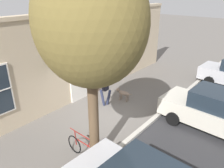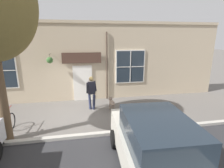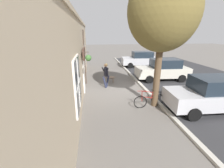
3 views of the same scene
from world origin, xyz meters
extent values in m
plane|color=#66605B|center=(0.00, 0.00, 0.00)|extent=(90.00, 90.00, 0.00)
cube|color=#B2ADA3|center=(2.00, 0.00, 0.06)|extent=(0.20, 28.00, 0.12)
cube|color=#2D2D30|center=(7.00, 0.00, 0.00)|extent=(10.00, 28.00, 0.01)
cube|color=#C6B293|center=(-2.35, 0.00, 2.21)|extent=(0.30, 18.00, 4.43)
cube|color=#C6B293|center=(-2.35, 0.00, 4.51)|extent=(0.42, 18.00, 0.16)
cube|color=white|center=(-2.18, 0.43, 1.05)|extent=(0.10, 1.10, 2.10)
cube|color=#232D38|center=(-2.15, 0.43, 1.00)|extent=(0.03, 0.90, 1.90)
cylinder|color=#47382D|center=(-2.09, 0.78, 1.05)|extent=(0.03, 0.03, 0.30)
cube|color=#4C3328|center=(-2.08, 0.43, 2.55)|extent=(0.08, 2.20, 0.60)
cylinder|color=#47382D|center=(-2.12, 1.88, 1.99)|extent=(0.09, 0.09, 3.99)
cylinder|color=#47382D|center=(-1.96, -1.26, 2.81)|extent=(0.44, 0.04, 0.04)
cylinder|color=#47382D|center=(-1.78, -1.26, 2.63)|extent=(0.01, 0.01, 0.34)
cone|color=#2D2823|center=(-1.78, -1.26, 2.41)|extent=(0.32, 0.32, 0.18)
sphere|color=#3D6B33|center=(-1.78, -1.26, 2.50)|extent=(0.34, 0.34, 0.34)
cube|color=white|center=(-2.18, -3.98, 1.95)|extent=(0.08, 1.82, 2.02)
cube|color=#232D38|center=(-2.15, -3.98, 1.95)|extent=(0.03, 1.70, 1.90)
cube|color=white|center=(-2.13, -3.98, 1.95)|extent=(0.04, 0.04, 1.90)
cube|color=white|center=(-2.13, -3.98, 1.95)|extent=(0.04, 1.70, 0.04)
cube|color=white|center=(-2.18, 3.33, 1.95)|extent=(0.08, 1.82, 2.02)
cube|color=#232D38|center=(-2.15, 3.33, 1.95)|extent=(0.03, 1.70, 1.90)
cube|color=white|center=(-2.13, 3.33, 1.95)|extent=(0.04, 0.04, 1.90)
cube|color=white|center=(-2.13, 3.33, 1.95)|extent=(0.04, 1.70, 0.04)
cylinder|color=#282D47|center=(-0.76, 0.74, 0.43)|extent=(0.32, 0.18, 0.86)
cylinder|color=#282D47|center=(-0.53, 0.94, 0.43)|extent=(0.32, 0.18, 0.86)
cube|color=black|center=(-0.64, 0.84, 1.16)|extent=(0.28, 0.37, 0.62)
sphere|color=#936B4C|center=(-0.66, 0.84, 1.63)|extent=(0.23, 0.23, 0.23)
sphere|color=tan|center=(-0.63, 0.84, 1.66)|extent=(0.22, 0.22, 0.22)
cylinder|color=black|center=(-0.56, 0.62, 1.19)|extent=(0.17, 0.11, 0.57)
cylinder|color=black|center=(-0.78, 1.05, 1.21)|extent=(0.34, 0.14, 0.52)
ellipsoid|color=#7F6B5B|center=(-0.20, 1.83, 0.45)|extent=(0.70, 0.27, 0.23)
cylinder|color=#7F6B5B|center=(-0.40, 1.75, 0.17)|extent=(0.06, 0.06, 0.35)
cylinder|color=#7F6B5B|center=(-0.41, 1.90, 0.17)|extent=(0.06, 0.06, 0.35)
cylinder|color=#7F6B5B|center=(0.01, 1.77, 0.17)|extent=(0.06, 0.06, 0.35)
cylinder|color=#7F6B5B|center=(0.01, 1.92, 0.17)|extent=(0.06, 0.06, 0.35)
sphere|color=#7F6B5B|center=(-0.60, 1.82, 0.53)|extent=(0.19, 0.19, 0.19)
cone|color=#7F6B5B|center=(-0.71, 1.82, 0.51)|extent=(0.10, 0.09, 0.09)
cone|color=#7F6B5B|center=(-0.59, 1.77, 0.62)|extent=(0.06, 0.06, 0.07)
cone|color=#7F6B5B|center=(-0.60, 1.87, 0.62)|extent=(0.06, 0.06, 0.07)
cylinder|color=#7F6B5B|center=(0.23, 1.85, 0.50)|extent=(0.21, 0.04, 0.14)
cylinder|color=brown|center=(1.69, -2.40, 1.77)|extent=(0.33, 0.33, 3.53)
ellipsoid|color=brown|center=(1.69, -2.40, 4.68)|extent=(3.29, 2.96, 3.62)
sphere|color=brown|center=(1.83, -2.41, 4.11)|extent=(1.84, 1.84, 1.84)
torus|color=black|center=(0.82, -2.56, 0.33)|extent=(0.71, 0.08, 0.70)
torus|color=black|center=(1.85, -2.39, 0.33)|extent=(0.71, 0.08, 0.70)
cylinder|color=maroon|center=(1.33, -2.48, 0.53)|extent=(0.97, 0.20, 0.26)
cylinder|color=maroon|center=(1.51, -2.45, 0.67)|extent=(0.26, 0.08, 0.46)
cylinder|color=maroon|center=(1.28, -2.49, 0.85)|extent=(0.81, 0.17, 0.22)
cylinder|color=maroon|center=(0.90, -2.55, 0.65)|extent=(0.07, 0.05, 0.58)
cylinder|color=maroon|center=(0.86, -2.56, 0.95)|extent=(0.46, 0.05, 0.03)
ellipsoid|color=black|center=(1.51, -2.45, 0.93)|extent=(0.26, 0.14, 0.11)
cube|color=#B7B7BC|center=(4.19, -3.27, 0.69)|extent=(4.38, 1.96, 0.76)
cube|color=#1E2833|center=(4.41, -3.28, 1.41)|extent=(2.31, 1.65, 0.68)
cylinder|color=black|center=(2.82, -4.08, 0.31)|extent=(0.63, 0.21, 0.62)
cylinder|color=black|center=(2.90, -2.32, 0.31)|extent=(0.63, 0.21, 0.62)
cylinder|color=black|center=(5.57, -2.45, 0.31)|extent=(0.63, 0.21, 0.62)
cube|color=beige|center=(4.20, 2.16, 0.69)|extent=(4.38, 1.96, 0.76)
cube|color=#1E2833|center=(4.42, 2.15, 1.41)|extent=(2.31, 1.65, 0.68)
cylinder|color=black|center=(2.83, 1.34, 0.31)|extent=(0.63, 0.21, 0.62)
cylinder|color=black|center=(2.91, 3.10, 0.31)|extent=(0.63, 0.21, 0.62)
cylinder|color=black|center=(5.49, 1.21, 0.31)|extent=(0.63, 0.21, 0.62)
cylinder|color=black|center=(5.57, 2.97, 0.31)|extent=(0.63, 0.21, 0.62)
cube|color=#B7B7BC|center=(4.06, 7.58, 0.69)|extent=(4.38, 1.96, 0.76)
cube|color=#1E2833|center=(4.27, 7.57, 1.41)|extent=(2.31, 1.65, 0.68)
cylinder|color=black|center=(2.68, 6.76, 0.31)|extent=(0.63, 0.21, 0.62)
cylinder|color=black|center=(2.77, 8.52, 0.31)|extent=(0.63, 0.21, 0.62)
cylinder|color=black|center=(5.35, 6.64, 0.31)|extent=(0.63, 0.21, 0.62)
cylinder|color=black|center=(5.43, 8.39, 0.31)|extent=(0.63, 0.21, 0.62)
camera|label=1|loc=(5.95, -6.64, 5.48)|focal=35.00mm
camera|label=2|loc=(8.00, 0.32, 3.65)|focal=28.00mm
camera|label=3|loc=(-1.60, -9.41, 3.75)|focal=24.00mm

